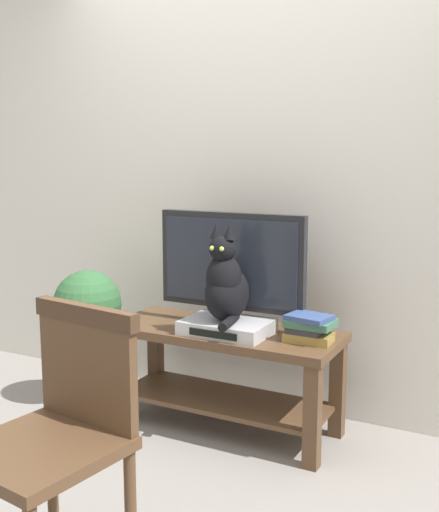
{
  "coord_description": "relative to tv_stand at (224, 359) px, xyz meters",
  "views": [
    {
      "loc": [
        1.41,
        -2.1,
        1.4
      ],
      "look_at": [
        -0.01,
        0.58,
        0.92
      ],
      "focal_mm": 43.83,
      "sensor_mm": 36.0,
      "label": 1
    }
  ],
  "objects": [
    {
      "name": "cat",
      "position": [
        0.05,
        -0.08,
        0.41
      ],
      "size": [
        0.2,
        0.35,
        0.48
      ],
      "color": "black",
      "rests_on": "media_box"
    },
    {
      "name": "wooden_chair",
      "position": [
        0.06,
        -1.28,
        0.17
      ],
      "size": [
        0.51,
        0.51,
        0.92
      ],
      "color": "#513823",
      "rests_on": "ground"
    },
    {
      "name": "tv",
      "position": [
        0.0,
        0.08,
        0.47
      ],
      "size": [
        0.8,
        0.2,
        0.59
      ],
      "color": "black",
      "rests_on": "tv_stand"
    },
    {
      "name": "back_wall",
      "position": [
        0.01,
        0.47,
        1.03
      ],
      "size": [
        7.0,
        0.12,
        2.8
      ],
      "primitive_type": "cube",
      "color": "silver",
      "rests_on": "ground"
    },
    {
      "name": "ground_plane",
      "position": [
        0.01,
        -0.63,
        -0.37
      ],
      "size": [
        12.0,
        12.0,
        0.0
      ],
      "primitive_type": "plane",
      "color": "gray"
    },
    {
      "name": "potted_plant",
      "position": [
        -0.83,
        -0.07,
        0.13
      ],
      "size": [
        0.38,
        0.38,
        0.78
      ],
      "color": "beige",
      "rests_on": "ground"
    },
    {
      "name": "book_stack",
      "position": [
        0.46,
        -0.01,
        0.23
      ],
      "size": [
        0.23,
        0.19,
        0.13
      ],
      "color": "olive",
      "rests_on": "tv_stand"
    },
    {
      "name": "tv_stand",
      "position": [
        0.0,
        0.0,
        0.0
      ],
      "size": [
        1.19,
        0.48,
        0.54
      ],
      "color": "#513823",
      "rests_on": "ground"
    },
    {
      "name": "media_box",
      "position": [
        0.05,
        -0.07,
        0.2
      ],
      "size": [
        0.42,
        0.3,
        0.07
      ],
      "color": "#BCBCC1",
      "rests_on": "tv_stand"
    }
  ]
}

